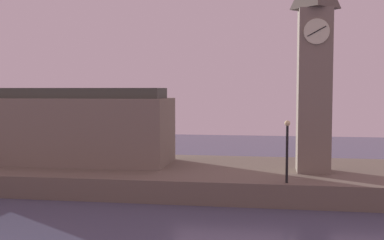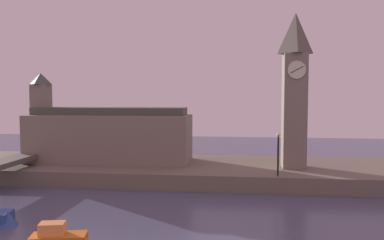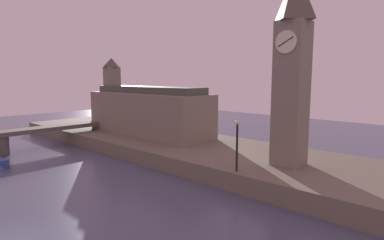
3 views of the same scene
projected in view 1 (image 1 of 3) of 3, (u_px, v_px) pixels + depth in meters
far_embankment at (229, 177)px, 35.25m from camera, size 70.00×12.00×1.50m
clock_tower at (314, 58)px, 32.85m from camera, size 2.47×2.51×15.29m
parliament_hall at (55, 126)px, 37.62m from camera, size 17.61×5.77×9.68m
streetlamp at (287, 144)px, 29.16m from camera, size 0.36×0.36×3.89m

